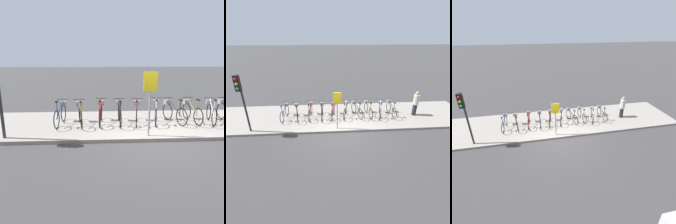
# 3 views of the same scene
# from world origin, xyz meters

# --- Properties ---
(ground_plane) EXTENTS (120.00, 120.00, 0.00)m
(ground_plane) POSITION_xyz_m (0.00, 0.00, 0.00)
(ground_plane) COLOR #423F3F
(sidewalk) EXTENTS (16.72, 3.75, 0.12)m
(sidewalk) POSITION_xyz_m (0.00, 1.87, 0.06)
(sidewalk) COLOR #9E9389
(sidewalk) RESTS_ON ground_plane
(parked_bicycle_0) EXTENTS (0.46, 1.61, 0.99)m
(parked_bicycle_0) POSITION_xyz_m (-3.31, 1.78, 0.56)
(parked_bicycle_0) COLOR black
(parked_bicycle_0) RESTS_ON sidewalk
(parked_bicycle_1) EXTENTS (0.46, 1.60, 0.99)m
(parked_bicycle_1) POSITION_xyz_m (-2.57, 1.69, 0.56)
(parked_bicycle_1) COLOR black
(parked_bicycle_1) RESTS_ON sidewalk
(parked_bicycle_2) EXTENTS (0.46, 1.61, 0.99)m
(parked_bicycle_2) POSITION_xyz_m (-1.78, 1.84, 0.56)
(parked_bicycle_2) COLOR black
(parked_bicycle_2) RESTS_ON sidewalk
(parked_bicycle_3) EXTENTS (0.46, 1.61, 0.99)m
(parked_bicycle_3) POSITION_xyz_m (-1.05, 1.73, 0.56)
(parked_bicycle_3) COLOR black
(parked_bicycle_3) RESTS_ON sidewalk
(parked_bicycle_4) EXTENTS (0.47, 1.59, 0.99)m
(parked_bicycle_4) POSITION_xyz_m (-0.37, 1.76, 0.56)
(parked_bicycle_4) COLOR black
(parked_bicycle_4) RESTS_ON sidewalk
(parked_bicycle_5) EXTENTS (0.54, 1.58, 0.99)m
(parked_bicycle_5) POSITION_xyz_m (0.41, 1.84, 0.56)
(parked_bicycle_5) COLOR black
(parked_bicycle_5) RESTS_ON sidewalk
(parked_bicycle_6) EXTENTS (0.61, 1.56, 0.99)m
(parked_bicycle_6) POSITION_xyz_m (1.10, 1.83, 0.56)
(parked_bicycle_6) COLOR black
(parked_bicycle_6) RESTS_ON sidewalk
(parked_bicycle_7) EXTENTS (0.46, 1.61, 0.99)m
(parked_bicycle_7) POSITION_xyz_m (1.85, 1.85, 0.56)
(parked_bicycle_7) COLOR black
(parked_bicycle_7) RESTS_ON sidewalk
(parked_bicycle_8) EXTENTS (0.57, 1.57, 0.99)m
(parked_bicycle_8) POSITION_xyz_m (2.59, 1.69, 0.56)
(parked_bicycle_8) COLOR black
(parked_bicycle_8) RESTS_ON sidewalk
(parked_bicycle_9) EXTENTS (0.46, 1.61, 0.99)m
(parked_bicycle_9) POSITION_xyz_m (3.32, 1.80, 0.56)
(parked_bicycle_9) COLOR black
(parked_bicycle_9) RESTS_ON sidewalk
(pedestrian) EXTENTS (0.34, 0.34, 1.56)m
(pedestrian) POSITION_xyz_m (4.79, 1.62, 0.94)
(pedestrian) COLOR #23232D
(pedestrian) RESTS_ON sidewalk
(traffic_light) EXTENTS (0.24, 0.40, 3.07)m
(traffic_light) POSITION_xyz_m (-4.89, 0.23, 2.34)
(traffic_light) COLOR #2D2D2D
(traffic_light) RESTS_ON sidewalk
(sign_post) EXTENTS (0.44, 0.07, 2.09)m
(sign_post) POSITION_xyz_m (-0.21, 0.29, 1.55)
(sign_post) COLOR #99999E
(sign_post) RESTS_ON sidewalk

